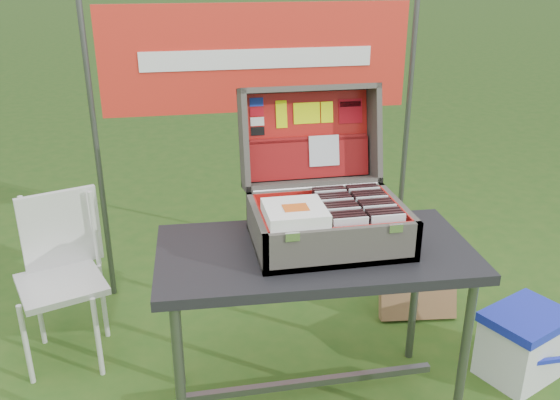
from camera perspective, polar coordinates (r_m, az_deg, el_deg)
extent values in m
cube|color=black|center=(2.28, 3.39, -5.11)|extent=(1.23, 0.65, 0.04)
cylinder|color=#59595B|center=(2.23, -9.55, -17.72)|extent=(0.04, 0.04, 0.71)
cylinder|color=#59595B|center=(2.47, 17.29, -14.13)|extent=(0.04, 0.04, 0.71)
cylinder|color=#59595B|center=(2.62, -9.91, -11.00)|extent=(0.04, 0.04, 0.71)
cylinder|color=#59595B|center=(2.82, 12.85, -8.62)|extent=(0.04, 0.04, 0.71)
cube|color=#59595B|center=(2.62, 3.08, -17.10)|extent=(1.05, 0.03, 0.03)
cube|color=#5B574D|center=(2.30, 4.66, -3.98)|extent=(0.58, 0.41, 0.02)
cube|color=#5B574D|center=(2.10, 6.11, -4.66)|extent=(0.58, 0.02, 0.16)
cube|color=#5B574D|center=(2.45, 3.51, -0.60)|extent=(0.58, 0.02, 0.16)
cube|color=#5B574D|center=(2.22, -2.24, -3.05)|extent=(0.02, 0.41, 0.16)
cube|color=#5B574D|center=(2.36, 11.25, -1.91)|extent=(0.02, 0.41, 0.16)
cube|color=red|center=(2.30, 4.67, -3.65)|extent=(0.53, 0.37, 0.01)
cube|color=silver|center=(2.02, 1.21, -3.57)|extent=(0.05, 0.01, 0.03)
cube|color=silver|center=(2.12, 11.09, -2.68)|extent=(0.05, 0.01, 0.03)
cylinder|color=silver|center=(2.43, 3.49, 1.19)|extent=(0.52, 0.02, 0.02)
cube|color=#5B574D|center=(2.54, 2.56, 6.24)|extent=(0.58, 0.11, 0.41)
cube|color=#5B574D|center=(2.48, 2.76, 10.68)|extent=(0.58, 0.16, 0.06)
cube|color=#5B574D|center=(2.50, 3.05, 1.69)|extent=(0.58, 0.16, 0.06)
cube|color=#5B574D|center=(2.43, -3.51, 5.82)|extent=(0.02, 0.24, 0.44)
cube|color=#5B574D|center=(2.56, 9.01, 6.42)|extent=(0.02, 0.24, 0.44)
cube|color=red|center=(2.53, 2.63, 6.23)|extent=(0.53, 0.09, 0.36)
cube|color=red|center=(2.11, 6.01, -4.21)|extent=(0.53, 0.01, 0.13)
cube|color=red|center=(2.43, 3.60, -0.48)|extent=(0.53, 0.01, 0.13)
cube|color=red|center=(2.22, -1.88, -2.75)|extent=(0.01, 0.37, 0.13)
cube|color=red|center=(2.35, 10.94, -1.69)|extent=(0.01, 0.37, 0.13)
cube|color=maroon|center=(2.52, 2.81, 4.02)|extent=(0.51, 0.07, 0.17)
cube|color=maroon|center=(2.51, 2.77, 5.88)|extent=(0.50, 0.02, 0.02)
cube|color=silver|center=(2.51, 4.26, 4.76)|extent=(0.13, 0.04, 0.13)
cube|color=#1933B2|center=(2.48, -2.29, 9.40)|extent=(0.06, 0.01, 0.03)
cube|color=red|center=(2.48, -2.24, 8.48)|extent=(0.06, 0.01, 0.03)
cube|color=white|center=(2.48, -2.20, 7.56)|extent=(0.06, 0.01, 0.03)
cube|color=black|center=(2.48, -2.15, 6.64)|extent=(0.06, 0.01, 0.03)
cube|color=#D6F005|center=(2.50, 0.14, 8.25)|extent=(0.05, 0.03, 0.11)
cube|color=#D6F005|center=(2.52, 2.59, 8.35)|extent=(0.11, 0.02, 0.09)
cube|color=#D6F005|center=(2.54, 4.54, 8.42)|extent=(0.05, 0.02, 0.09)
cube|color=red|center=(2.57, 6.79, 8.49)|extent=(0.10, 0.03, 0.10)
cube|color=black|center=(2.57, 6.78, 9.16)|extent=(0.09, 0.01, 0.02)
cube|color=silver|center=(2.14, 6.79, -3.55)|extent=(0.13, 0.01, 0.15)
cube|color=black|center=(2.15, 6.61, -3.29)|extent=(0.13, 0.01, 0.15)
cube|color=black|center=(2.17, 6.44, -3.04)|extent=(0.13, 0.01, 0.15)
cube|color=black|center=(2.19, 6.27, -2.79)|extent=(0.13, 0.01, 0.15)
cube|color=silver|center=(2.21, 6.10, -2.54)|extent=(0.13, 0.01, 0.15)
cube|color=black|center=(2.23, 5.93, -2.30)|extent=(0.13, 0.01, 0.15)
cube|color=black|center=(2.25, 5.77, -2.07)|extent=(0.13, 0.01, 0.15)
cube|color=black|center=(2.27, 5.61, -1.84)|extent=(0.13, 0.01, 0.15)
cube|color=silver|center=(2.29, 5.45, -1.61)|extent=(0.13, 0.01, 0.15)
cube|color=black|center=(2.31, 5.30, -1.39)|extent=(0.13, 0.01, 0.15)
cube|color=black|center=(2.33, 5.15, -1.17)|extent=(0.13, 0.01, 0.15)
cube|color=black|center=(2.35, 5.00, -0.95)|extent=(0.13, 0.01, 0.15)
cube|color=silver|center=(2.37, 4.85, -0.74)|extent=(0.13, 0.01, 0.15)
cube|color=black|center=(2.39, 4.71, -0.53)|extent=(0.13, 0.01, 0.15)
cube|color=black|center=(2.41, 4.57, -0.33)|extent=(0.13, 0.01, 0.15)
cube|color=silver|center=(2.18, 10.30, -3.21)|extent=(0.13, 0.01, 0.15)
cube|color=black|center=(2.20, 10.10, -2.97)|extent=(0.13, 0.01, 0.15)
cube|color=black|center=(2.22, 9.89, -2.72)|extent=(0.13, 0.01, 0.15)
cube|color=black|center=(2.24, 9.70, -2.48)|extent=(0.13, 0.01, 0.15)
cube|color=silver|center=(2.26, 9.50, -2.24)|extent=(0.13, 0.01, 0.15)
cube|color=black|center=(2.28, 9.31, -2.01)|extent=(0.13, 0.01, 0.15)
cube|color=black|center=(2.29, 9.12, -1.78)|extent=(0.13, 0.01, 0.15)
cube|color=black|center=(2.31, 8.93, -1.56)|extent=(0.13, 0.01, 0.15)
cube|color=silver|center=(2.33, 8.75, -1.34)|extent=(0.13, 0.01, 0.15)
cube|color=black|center=(2.35, 8.57, -1.12)|extent=(0.13, 0.01, 0.15)
cube|color=black|center=(2.37, 8.40, -0.91)|extent=(0.13, 0.01, 0.15)
cube|color=black|center=(2.39, 8.22, -0.70)|extent=(0.13, 0.01, 0.15)
cube|color=silver|center=(2.41, 8.05, -0.49)|extent=(0.13, 0.01, 0.15)
cube|color=black|center=(2.43, 7.88, -0.29)|extent=(0.13, 0.01, 0.15)
cube|color=black|center=(2.45, 7.72, -0.09)|extent=(0.13, 0.01, 0.15)
cube|color=white|center=(2.14, 1.44, -1.71)|extent=(0.22, 0.22, 0.00)
cube|color=white|center=(2.14, 1.44, -1.58)|extent=(0.22, 0.22, 0.00)
cube|color=white|center=(2.13, 1.45, -1.46)|extent=(0.22, 0.22, 0.00)
cube|color=white|center=(2.13, 1.45, -1.34)|extent=(0.22, 0.22, 0.00)
cube|color=white|center=(2.13, 1.45, -1.21)|extent=(0.22, 0.22, 0.00)
cube|color=white|center=(2.13, 1.45, -1.09)|extent=(0.22, 0.22, 0.00)
cube|color=white|center=(2.13, 1.45, -0.97)|extent=(0.22, 0.22, 0.00)
cube|color=white|center=(2.12, 1.45, -0.84)|extent=(0.22, 0.22, 0.00)
cube|color=white|center=(2.12, 1.45, -0.72)|extent=(0.22, 0.22, 0.00)
cube|color=#D85919|center=(2.11, 1.51, -0.72)|extent=(0.09, 0.07, 0.00)
cube|color=white|center=(2.98, 22.28, -13.02)|extent=(0.42, 0.38, 0.28)
cube|color=#1B29BC|center=(2.89, 22.75, -10.39)|extent=(0.45, 0.40, 0.04)
cube|color=#1B29BC|center=(2.86, 23.97, -14.03)|extent=(0.22, 0.02, 0.02)
cube|color=silver|center=(2.90, -20.32, -7.62)|extent=(0.46, 0.46, 0.03)
cube|color=silver|center=(2.96, -20.36, -2.68)|extent=(0.35, 0.15, 0.38)
cylinder|color=silver|center=(2.90, -23.24, -12.69)|extent=(0.02, 0.02, 0.40)
cylinder|color=silver|center=(2.85, -17.13, -12.50)|extent=(0.02, 0.02, 0.40)
cylinder|color=silver|center=(3.15, -22.20, -9.58)|extent=(0.02, 0.02, 0.40)
cylinder|color=silver|center=(3.10, -16.63, -9.34)|extent=(0.02, 0.02, 0.40)
cylinder|color=silver|center=(2.99, -23.20, -3.01)|extent=(0.02, 0.02, 0.38)
cylinder|color=silver|center=(2.94, -17.42, -2.65)|extent=(0.02, 0.02, 0.38)
cube|color=#895E40|center=(3.23, 13.10, -7.43)|extent=(0.42, 0.22, 0.42)
cylinder|color=#59595B|center=(3.23, -17.20, 4.53)|extent=(0.03, 0.03, 1.70)
cylinder|color=#59595B|center=(3.46, 12.05, 6.22)|extent=(0.03, 0.03, 1.70)
cube|color=red|center=(3.13, -2.15, 13.45)|extent=(1.60, 0.02, 0.55)
cube|color=white|center=(3.12, -2.12, 13.42)|extent=(1.20, 0.00, 0.10)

